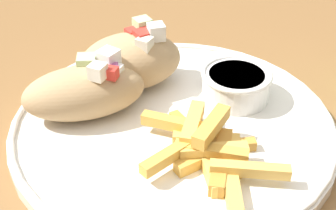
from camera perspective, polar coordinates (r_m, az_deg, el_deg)
table at (r=0.51m, az=0.57°, el=-8.42°), size 1.60×1.60×0.77m
plate at (r=0.46m, az=0.00°, el=-2.46°), size 0.32×0.32×0.02m
pita_sandwich_near at (r=0.46m, az=-10.08°, el=1.70°), size 0.12×0.13×0.06m
pita_sandwich_far at (r=0.50m, az=-4.45°, el=5.54°), size 0.13×0.13×0.07m
fries_pile at (r=0.41m, az=4.85°, el=-5.25°), size 0.15×0.11×0.03m
sauce_ramekin at (r=0.49m, az=8.29°, el=2.66°), size 0.07×0.07×0.03m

